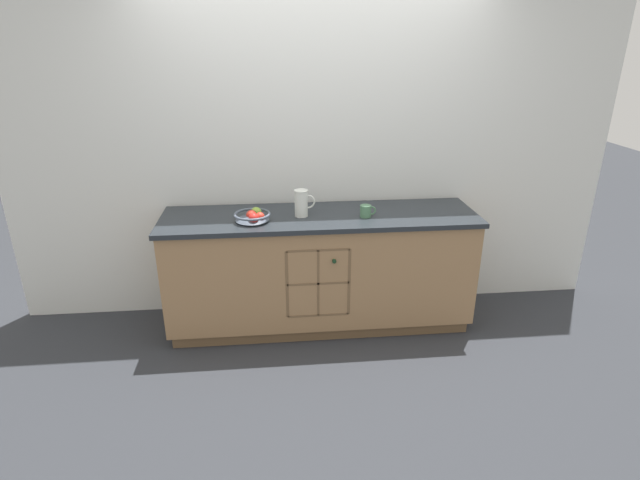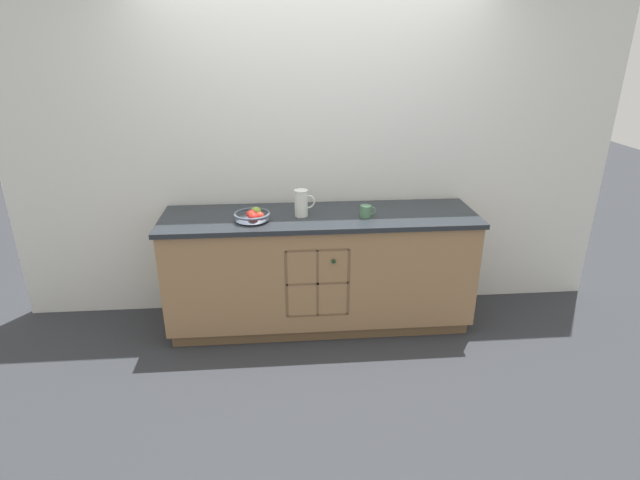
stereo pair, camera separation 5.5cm
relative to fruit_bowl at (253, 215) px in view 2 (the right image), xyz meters
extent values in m
plane|color=#2D3035|center=(0.48, 0.09, -0.93)|extent=(14.00, 14.00, 0.00)
cube|color=silver|center=(0.48, 0.45, 0.34)|extent=(4.64, 0.06, 2.55)
cube|color=brown|center=(0.48, 0.09, -0.89)|extent=(2.18, 0.52, 0.09)
cube|color=#99724C|center=(0.48, 0.09, -0.46)|extent=(2.24, 0.58, 0.77)
cube|color=#23282D|center=(0.48, 0.09, -0.06)|extent=(2.28, 0.62, 0.03)
cube|color=brown|center=(0.44, -0.10, -0.45)|extent=(0.44, 0.01, 0.51)
cube|color=brown|center=(0.22, -0.15, -0.45)|extent=(0.02, 0.10, 0.51)
cube|color=brown|center=(0.65, -0.15, -0.45)|extent=(0.02, 0.10, 0.51)
cube|color=brown|center=(0.44, -0.15, -0.70)|extent=(0.44, 0.10, 0.02)
cube|color=brown|center=(0.44, -0.15, -0.45)|extent=(0.44, 0.10, 0.02)
cube|color=brown|center=(0.44, -0.15, -0.19)|extent=(0.44, 0.10, 0.02)
cube|color=brown|center=(0.44, -0.15, -0.45)|extent=(0.02, 0.10, 0.51)
cylinder|color=#19381E|center=(0.55, -0.02, -0.28)|extent=(0.07, 0.21, 0.07)
cylinder|color=#19381E|center=(0.55, -0.17, -0.28)|extent=(0.03, 0.09, 0.03)
cylinder|color=#4C5666|center=(-0.01, 0.00, -0.03)|extent=(0.11, 0.11, 0.01)
cone|color=#4C5666|center=(-0.01, 0.00, 0.00)|extent=(0.24, 0.24, 0.05)
torus|color=#4C5666|center=(-0.01, 0.00, 0.01)|extent=(0.26, 0.26, 0.02)
sphere|color=#7FA838|center=(0.02, 0.05, 0.01)|extent=(0.08, 0.08, 0.08)
sphere|color=red|center=(-0.01, 0.00, 0.00)|extent=(0.07, 0.07, 0.07)
sphere|color=red|center=(0.01, -0.06, 0.00)|extent=(0.07, 0.07, 0.07)
sphere|color=red|center=(0.05, -0.03, 0.00)|extent=(0.06, 0.06, 0.06)
cylinder|color=silver|center=(0.34, 0.07, 0.06)|extent=(0.09, 0.09, 0.19)
torus|color=silver|center=(0.34, 0.07, 0.15)|extent=(0.10, 0.10, 0.01)
torus|color=silver|center=(0.39, 0.07, 0.07)|extent=(0.10, 0.01, 0.10)
cylinder|color=#4C7A56|center=(0.80, 0.01, 0.00)|extent=(0.08, 0.08, 0.09)
torus|color=#4C7A56|center=(0.84, 0.01, 0.00)|extent=(0.07, 0.01, 0.07)
camera|label=1|loc=(0.14, -3.30, 1.13)|focal=28.00mm
camera|label=2|loc=(0.19, -3.31, 1.13)|focal=28.00mm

